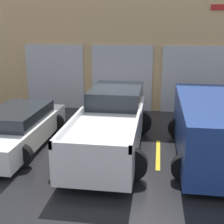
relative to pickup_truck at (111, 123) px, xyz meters
name	(u,v)px	position (x,y,z in m)	size (l,w,h in m)	color
ground_plane	(117,131)	(0.00, 1.53, -0.81)	(28.00, 28.00, 0.00)	black
shophouse_building	(127,44)	(-0.01, 4.81, 2.07)	(13.79, 0.68, 5.87)	tan
pickup_truck	(111,123)	(0.00, 0.00, 0.00)	(2.42, 5.47, 1.69)	white
sedan_white	(18,128)	(-2.94, -0.25, -0.23)	(2.14, 4.59, 1.20)	white
sedan_side	(212,127)	(2.94, -0.27, 0.11)	(2.32, 4.96, 1.70)	navy
parking_stripe_left	(63,148)	(-1.47, -0.28, -0.81)	(0.12, 2.20, 0.01)	gold
parking_stripe_centre	(158,154)	(1.47, -0.28, -0.81)	(0.12, 2.20, 0.01)	gold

